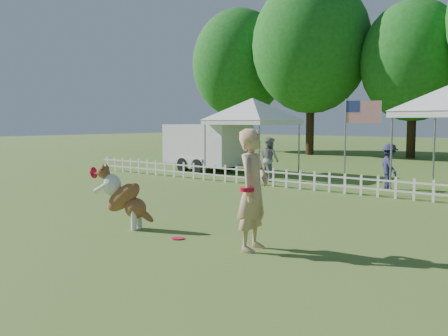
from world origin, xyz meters
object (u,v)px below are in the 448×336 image
canopy_tent_left (252,138)px  cargo_trailer (207,147)px  dog (124,197)px  spectator_a (270,159)px  handler (253,190)px  spectator_b (389,167)px  flag_pole (345,147)px  frisbee_on_turf (178,238)px

canopy_tent_left → cargo_trailer: (-2.45, 0.09, -0.47)m
dog → spectator_a: spectator_a is taller
handler → spectator_b: size_ratio=1.40×
flag_pole → canopy_tent_left: bearing=143.0°
cargo_trailer → flag_pole: size_ratio=1.66×
dog → flag_pole: size_ratio=0.45×
dog → canopy_tent_left: bearing=91.2°
handler → frisbee_on_turf: (-1.50, -0.24, -0.99)m
handler → flag_pole: (-1.65, 6.93, 0.38)m
handler → flag_pole: size_ratio=0.72×
dog → frisbee_on_turf: dog is taller
handler → dog: (-2.95, -0.25, -0.38)m
flag_pole → spectator_a: (-3.47, 1.27, -0.61)m
spectator_a → spectator_b: spectator_a is taller
spectator_b → dog: bearing=126.8°
frisbee_on_turf → spectator_a: bearing=113.2°
cargo_trailer → flag_pole: bearing=-12.7°
handler → cargo_trailer: (-9.16, 9.44, 0.01)m
canopy_tent_left → flag_pole: size_ratio=1.07×
frisbee_on_turf → spectator_a: (-3.62, 8.44, 0.77)m
handler → cargo_trailer: cargo_trailer is taller
canopy_tent_left → spectator_a: 2.09m
frisbee_on_turf → flag_pole: 7.30m
cargo_trailer → spectator_a: bearing=-11.3°
handler → spectator_a: handler is taller
frisbee_on_turf → spectator_a: spectator_a is taller
handler → flag_pole: 7.14m
dog → canopy_tent_left: (-3.76, 9.60, 0.85)m
canopy_tent_left → cargo_trailer: 2.50m
spectator_a → flag_pole: bearing=-176.0°
dog → cargo_trailer: bearing=102.4°
canopy_tent_left → spectator_b: (5.74, -0.68, -0.76)m
handler → canopy_tent_left: canopy_tent_left is taller
dog → canopy_tent_left: size_ratio=0.42×
handler → dog: 2.99m
flag_pole → spectator_b: 1.99m
handler → spectator_a: 9.67m
handler → dog: size_ratio=1.60×
spectator_a → handler: bearing=146.0°
dog → flag_pole: bearing=59.5°
dog → flag_pole: 7.34m
frisbee_on_turf → cargo_trailer: (-7.66, 9.67, 1.00)m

